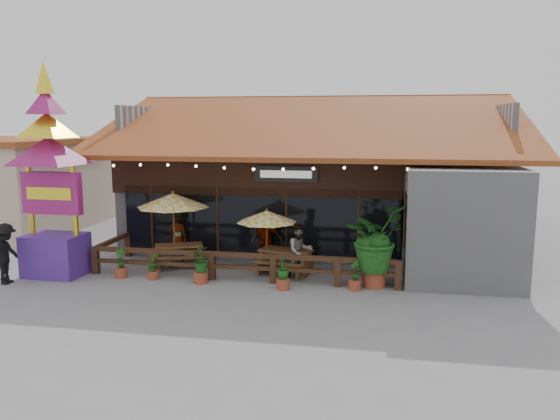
% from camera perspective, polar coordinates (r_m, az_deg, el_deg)
% --- Properties ---
extents(ground, '(100.00, 100.00, 0.00)m').
position_cam_1_polar(ground, '(17.59, 1.24, -7.25)').
color(ground, gray).
rests_on(ground, ground).
extents(restaurant_building, '(15.50, 14.73, 6.09)m').
position_cam_1_polar(restaurant_building, '(23.56, 4.44, 2.41)').
color(restaurant_building, '#ABABB0').
rests_on(restaurant_building, ground).
extents(patio_railing, '(10.00, 2.60, 0.92)m').
position_cam_1_polar(patio_railing, '(17.66, -6.16, -5.16)').
color(patio_railing, '#4B2B1A').
rests_on(patio_railing, ground).
extents(umbrella_left, '(2.86, 2.86, 2.66)m').
position_cam_1_polar(umbrella_left, '(18.98, -11.10, 0.97)').
color(umbrella_left, brown).
rests_on(umbrella_left, ground).
extents(umbrella_right, '(2.63, 2.63, 2.16)m').
position_cam_1_polar(umbrella_right, '(17.99, -1.40, -0.71)').
color(umbrella_right, brown).
rests_on(umbrella_right, ground).
extents(picnic_table_left, '(2.02, 1.90, 0.78)m').
position_cam_1_polar(picnic_table_left, '(19.29, -10.51, -4.31)').
color(picnic_table_left, brown).
rests_on(picnic_table_left, ground).
extents(picnic_table_right, '(2.00, 1.83, 0.81)m').
position_cam_1_polar(picnic_table_right, '(18.10, 0.59, -4.97)').
color(picnic_table_right, brown).
rests_on(picnic_table_right, ground).
extents(thai_sign_tower, '(2.83, 2.83, 7.37)m').
position_cam_1_polar(thai_sign_tower, '(18.87, -22.97, 5.18)').
color(thai_sign_tower, '#4F2893').
rests_on(thai_sign_tower, ground).
extents(tropical_plant, '(2.40, 2.45, 2.57)m').
position_cam_1_polar(tropical_plant, '(16.71, 9.92, -3.06)').
color(tropical_plant, brown).
rests_on(tropical_plant, ground).
extents(diner_a, '(0.73, 0.59, 1.72)m').
position_cam_1_polar(diner_a, '(19.89, -10.66, -2.91)').
color(diner_a, '#341A10').
rests_on(diner_a, ground).
extents(diner_b, '(1.08, 1.01, 1.77)m').
position_cam_1_polar(diner_b, '(17.57, 2.07, -4.29)').
color(diner_b, '#341A10').
rests_on(diner_b, ground).
extents(diner_c, '(1.12, 0.66, 1.80)m').
position_cam_1_polar(diner_c, '(19.02, -1.42, -3.19)').
color(diner_c, '#341A10').
rests_on(diner_c, ground).
extents(pedestrian, '(0.80, 1.28, 1.90)m').
position_cam_1_polar(pedestrian, '(18.92, -26.75, -4.10)').
color(pedestrian, black).
rests_on(pedestrian, ground).
extents(planter_a, '(0.40, 0.40, 0.97)m').
position_cam_1_polar(planter_a, '(18.40, -16.30, -5.56)').
color(planter_a, brown).
rests_on(planter_a, ground).
extents(planter_b, '(0.34, 0.35, 0.84)m').
position_cam_1_polar(planter_b, '(17.94, -13.14, -5.90)').
color(planter_b, brown).
rests_on(planter_b, ground).
extents(planter_c, '(0.83, 0.78, 1.10)m').
position_cam_1_polar(planter_c, '(17.21, -8.35, -5.58)').
color(planter_c, brown).
rests_on(planter_c, ground).
extents(planter_d, '(0.53, 0.53, 1.01)m').
position_cam_1_polar(planter_d, '(16.44, 0.32, -6.66)').
color(planter_d, brown).
rests_on(planter_d, ground).
extents(planter_e, '(0.38, 0.40, 0.93)m').
position_cam_1_polar(planter_e, '(16.56, 7.83, -6.98)').
color(planter_e, brown).
rests_on(planter_e, ground).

